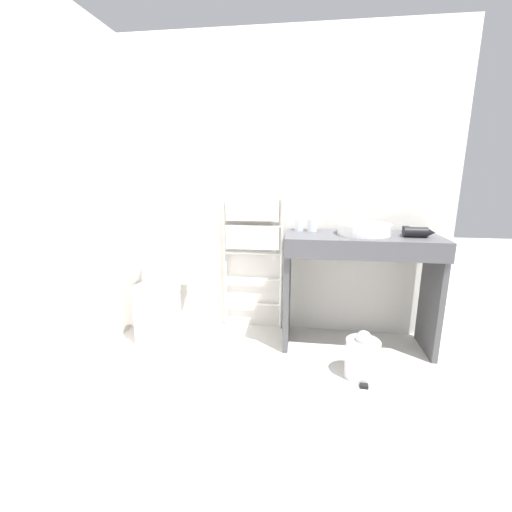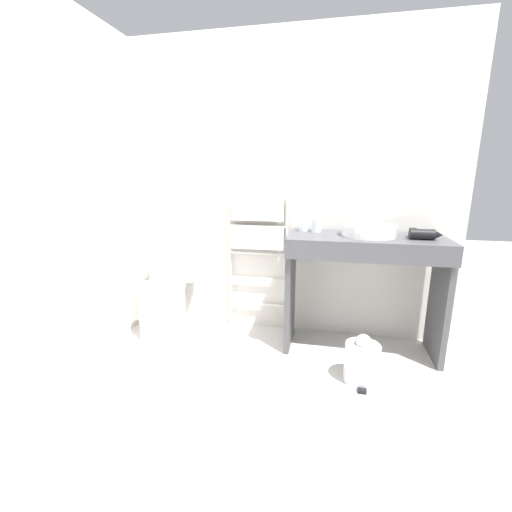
% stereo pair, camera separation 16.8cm
% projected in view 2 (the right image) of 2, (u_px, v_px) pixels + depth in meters
% --- Properties ---
extents(ground_plane, '(12.00, 12.00, 0.00)m').
position_uv_depth(ground_plane, '(244.00, 433.00, 1.78)').
color(ground_plane, silver).
extents(wall_back, '(2.74, 0.12, 2.36)m').
position_uv_depth(wall_back, '(283.00, 190.00, 2.78)').
color(wall_back, silver).
rests_on(wall_back, ground_plane).
extents(wall_side, '(0.12, 1.92, 2.36)m').
position_uv_depth(wall_side, '(82.00, 193.00, 2.38)').
color(wall_side, silver).
rests_on(wall_side, ground_plane).
extents(toilet, '(0.39, 0.51, 0.79)m').
position_uv_depth(toilet, '(165.00, 297.00, 2.82)').
color(toilet, white).
rests_on(toilet, ground_plane).
extents(towel_radiator, '(0.51, 0.06, 1.16)m').
position_uv_depth(towel_radiator, '(257.00, 234.00, 2.79)').
color(towel_radiator, white).
rests_on(towel_radiator, ground_plane).
extents(vanity_counter, '(1.10, 0.48, 0.88)m').
position_uv_depth(vanity_counter, '(364.00, 273.00, 2.47)').
color(vanity_counter, '#4C4C51').
rests_on(vanity_counter, ground_plane).
extents(sink_basin, '(0.38, 0.38, 0.08)m').
position_uv_depth(sink_basin, '(369.00, 230.00, 2.43)').
color(sink_basin, white).
rests_on(sink_basin, vanity_counter).
extents(faucet, '(0.02, 0.10, 0.16)m').
position_uv_depth(faucet, '(367.00, 219.00, 2.57)').
color(faucet, silver).
rests_on(faucet, vanity_counter).
extents(cup_near_wall, '(0.07, 0.07, 0.10)m').
position_uv_depth(cup_near_wall, '(304.00, 225.00, 2.63)').
color(cup_near_wall, silver).
rests_on(cup_near_wall, vanity_counter).
extents(cup_near_edge, '(0.07, 0.07, 0.10)m').
position_uv_depth(cup_near_edge, '(316.00, 226.00, 2.59)').
color(cup_near_edge, silver).
rests_on(cup_near_edge, vanity_counter).
extents(hair_dryer, '(0.21, 0.16, 0.07)m').
position_uv_depth(hair_dryer, '(423.00, 234.00, 2.31)').
color(hair_dryer, black).
rests_on(hair_dryer, vanity_counter).
extents(trash_bin, '(0.22, 0.25, 0.33)m').
position_uv_depth(trash_bin, '(362.00, 362.00, 2.19)').
color(trash_bin, silver).
rests_on(trash_bin, ground_plane).
extents(bath_mat, '(0.56, 0.36, 0.01)m').
position_uv_depth(bath_mat, '(119.00, 373.00, 2.29)').
color(bath_mat, silver).
rests_on(bath_mat, ground_plane).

